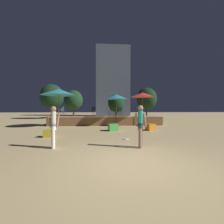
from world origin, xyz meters
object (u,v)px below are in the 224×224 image
object	(u,v)px
person_1	(54,126)
background_tree_1	(74,100)
patio_umbrella_0	(143,95)
background_tree_3	(52,97)
person_0	(141,125)
background_tree_0	(147,99)
cube_seat_0	(150,127)
patio_umbrella_2	(59,92)
bistro_chair_1	(63,110)
cube_seat_1	(49,133)
background_tree_2	(116,104)
bistro_chair_0	(94,110)
bistro_chair_3	(121,110)
cube_seat_2	(113,127)
frisbee_disc	(126,139)
bistro_chair_2	(109,110)
patio_umbrella_1	(116,97)

from	to	relation	value
person_1	background_tree_1	world-z (taller)	background_tree_1
patio_umbrella_0	background_tree_3	distance (m)	15.51
person_0	background_tree_0	bearing A→B (deg)	4.27
patio_umbrella_0	cube_seat_0	size ratio (longest dim) A/B	4.51
patio_umbrella_2	bistro_chair_1	xyz separation A→B (m)	(0.07, 1.02, -1.58)
patio_umbrella_2	person_0	distance (m)	9.23
bistro_chair_1	background_tree_1	xyz separation A→B (m)	(-1.09, 11.50, 1.59)
background_tree_0	cube_seat_1	bearing A→B (deg)	-121.70
cube_seat_1	background_tree_2	bearing A→B (deg)	68.35
person_0	bistro_chair_0	size ratio (longest dim) A/B	1.87
patio_umbrella_0	patio_umbrella_2	world-z (taller)	patio_umbrella_2
cube_seat_1	person_1	bearing A→B (deg)	-67.24
bistro_chair_0	bistro_chair_3	bearing A→B (deg)	-172.73
bistro_chair_1	background_tree_0	size ratio (longest dim) A/B	0.17
patio_umbrella_2	background_tree_3	distance (m)	11.35
cube_seat_2	bistro_chair_1	bearing A→B (deg)	139.59
cube_seat_1	frisbee_disc	xyz separation A→B (m)	(4.08, -0.88, -0.19)
background_tree_0	background_tree_2	size ratio (longest dim) A/B	1.48
cube_seat_0	bistro_chair_2	xyz separation A→B (m)	(-2.67, 4.94, 1.17)
patio_umbrella_1	background_tree_1	bearing A→B (deg)	115.69
frisbee_disc	background_tree_0	size ratio (longest dim) A/B	0.05
bistro_chair_0	bistro_chair_1	xyz separation A→B (m)	(-2.83, -0.79, 0.00)
frisbee_disc	bistro_chair_1	bearing A→B (deg)	125.61
patio_umbrella_1	cube_seat_1	distance (m)	6.84
frisbee_disc	background_tree_1	bearing A→B (deg)	107.97
person_1	background_tree_1	distance (m)	20.00
cube_seat_0	background_tree_0	distance (m)	16.24
bistro_chair_1	frisbee_disc	xyz separation A→B (m)	(4.82, -6.72, -1.38)
patio_umbrella_2	cube_seat_2	distance (m)	5.91
background_tree_1	frisbee_disc	bearing A→B (deg)	-72.03
patio_umbrella_0	background_tree_0	size ratio (longest dim) A/B	0.59
bistro_chair_1	person_0	bearing A→B (deg)	-106.54
bistro_chair_2	bistro_chair_0	bearing A→B (deg)	124.74
patio_umbrella_1	bistro_chair_2	bearing A→B (deg)	102.81
patio_umbrella_1	cube_seat_1	world-z (taller)	patio_umbrella_1
cube_seat_1	background_tree_1	distance (m)	17.66
bistro_chair_3	bistro_chair_0	bearing A→B (deg)	-75.20
cube_seat_1	frisbee_disc	distance (m)	4.17
patio_umbrella_2	cube_seat_2	xyz separation A→B (m)	(4.47, -2.72, -2.74)
cube_seat_2	bistro_chair_0	bearing A→B (deg)	109.12
frisbee_disc	background_tree_3	bearing A→B (deg)	118.51
patio_umbrella_2	cube_seat_1	bearing A→B (deg)	-80.46
cube_seat_0	background_tree_3	distance (m)	17.65
patio_umbrella_1	bistro_chair_2	world-z (taller)	patio_umbrella_1
patio_umbrella_2	background_tree_0	xyz separation A→B (m)	(11.59, 12.62, 0.33)
frisbee_disc	background_tree_1	distance (m)	19.38
frisbee_disc	background_tree_2	world-z (taller)	background_tree_2
bistro_chair_1	person_1	bearing A→B (deg)	-126.19
cube_seat_0	cube_seat_1	bearing A→B (deg)	-161.45
patio_umbrella_1	cube_seat_2	world-z (taller)	patio_umbrella_1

